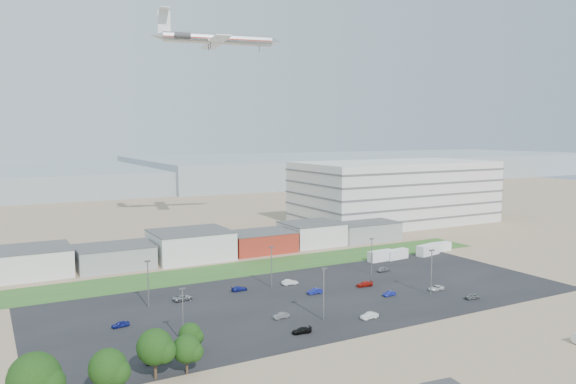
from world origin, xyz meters
TOP-DOWN VIEW (x-y plane):
  - ground at (0.00, 0.00)m, footprint 700.00×700.00m
  - parking_lot at (5.00, 20.00)m, footprint 120.00×50.00m
  - grass_strip at (0.00, 52.00)m, footprint 160.00×16.00m
  - hills_backdrop at (40.00, 315.00)m, footprint 700.00×200.00m
  - building_row at (-17.00, 71.00)m, footprint 170.00×20.00m
  - parking_garage at (90.00, 95.00)m, footprint 80.00×40.00m
  - box_trailer_a at (40.77, 41.50)m, footprint 8.17×2.98m
  - box_trailer_b at (46.37, 41.30)m, footprint 7.74×3.19m
  - box_trailer_c at (58.11, 40.89)m, footprint 8.85×4.53m
  - box_trailer_d at (65.44, 43.31)m, footprint 7.43×2.47m
  - tree_far_left at (-54.22, -9.92)m, footprint 7.03×7.03m
  - tree_left at (-44.96, -8.12)m, footprint 5.60×5.60m
  - tree_mid at (-37.43, -4.25)m, footprint 5.81×5.81m
  - tree_right at (-32.74, -4.81)m, footprint 4.67×4.67m
  - tree_near at (-29.82, 2.06)m, footprint 4.08×4.08m
  - lightpole_front_l at (-29.22, 7.60)m, footprint 1.16×0.48m
  - lightpole_front_m at (-1.17, 6.13)m, footprint 1.22×0.51m
  - lightpole_front_r at (29.49, 9.00)m, footprint 1.22×0.51m
  - lightpole_back_l at (-29.22, 30.43)m, footprint 1.18×0.49m
  - lightpole_back_m at (0.50, 31.73)m, footprint 1.16×0.48m
  - lightpole_back_r at (28.86, 30.25)m, footprint 1.12×0.47m
  - airliner at (17.84, 106.63)m, footprint 52.87×41.07m
  - parked_car_0 at (33.08, 11.08)m, footprint 4.13×2.09m
  - parked_car_1 at (20.64, 12.79)m, footprint 3.42×1.55m
  - parked_car_2 at (35.18, 2.08)m, footprint 3.63×1.68m
  - parked_car_3 at (-8.63, 1.81)m, footprint 3.90×1.95m
  - parked_car_4 at (-8.01, 11.03)m, footprint 3.47×1.41m
  - parked_car_5 at (-37.06, 21.22)m, footprint 3.50×1.77m
  - parked_car_6 at (-7.37, 32.81)m, footprint 3.85×1.63m
  - parked_car_7 at (6.85, 22.31)m, footprint 3.81×1.38m
  - parked_car_8 at (33.51, 31.11)m, footprint 3.96×1.92m
  - parked_car_9 at (-21.31, 31.88)m, footprint 4.62×2.53m
  - parked_car_10 at (-35.50, 1.40)m, footprint 4.11×1.97m
  - parked_car_11 at (5.54, 31.89)m, footprint 4.02×1.68m
  - parked_car_12 at (20.45, 21.85)m, footprint 4.32×2.13m
  - parked_car_13 at (7.19, 2.39)m, footprint 3.88×1.60m

SIDE VIEW (x-z plane):
  - ground at x=0.00m, z-range 0.00..0.00m
  - parking_lot at x=5.00m, z-range 0.00..0.01m
  - grass_strip at x=0.00m, z-range 0.00..0.02m
  - parked_car_3 at x=-8.63m, z-range 0.00..1.09m
  - parked_car_1 at x=20.64m, z-range 0.00..1.09m
  - parked_car_6 at x=-7.37m, z-range 0.00..1.11m
  - parked_car_4 at x=-8.01m, z-range 0.00..1.12m
  - parked_car_0 at x=33.08m, z-range 0.00..1.12m
  - parked_car_5 at x=-37.06m, z-range 0.00..1.14m
  - parked_car_10 at x=-35.50m, z-range 0.00..1.16m
  - parked_car_2 at x=35.18m, z-range 0.00..1.20m
  - parked_car_12 at x=20.45m, z-range 0.00..1.21m
  - parked_car_9 at x=-21.31m, z-range 0.00..1.23m
  - parked_car_7 at x=6.85m, z-range 0.00..1.25m
  - parked_car_13 at x=7.19m, z-range 0.00..1.25m
  - parked_car_11 at x=5.54m, z-range 0.00..1.29m
  - parked_car_8 at x=33.51m, z-range 0.00..1.30m
  - box_trailer_d at x=65.44m, z-range 0.00..2.77m
  - box_trailer_b at x=46.37m, z-range 0.00..2.82m
  - box_trailer_a at x=40.77m, z-range 0.00..3.01m
  - box_trailer_c at x=58.11m, z-range 0.00..3.18m
  - tree_near at x=-29.82m, z-range 0.00..6.13m
  - tree_right at x=-32.74m, z-range 0.00..7.00m
  - building_row at x=-17.00m, z-range 0.00..8.00m
  - tree_left at x=-44.96m, z-range 0.00..8.40m
  - tree_mid at x=-37.43m, z-range 0.00..8.72m
  - hills_backdrop at x=40.00m, z-range 0.00..9.00m
  - lightpole_back_r at x=28.86m, z-range 0.00..9.49m
  - lightpole_front_l at x=-29.22m, z-range 0.00..9.85m
  - lightpole_back_m at x=0.50m, z-range 0.00..9.88m
  - lightpole_back_l at x=-29.22m, z-range 0.00..10.06m
  - lightpole_front_r at x=29.49m, z-range 0.00..10.37m
  - lightpole_front_m at x=-1.17m, z-range 0.00..10.41m
  - tree_far_left at x=-54.22m, z-range 0.00..10.54m
  - parking_garage at x=90.00m, z-range 0.00..25.00m
  - airliner at x=17.84m, z-range 63.00..77.00m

